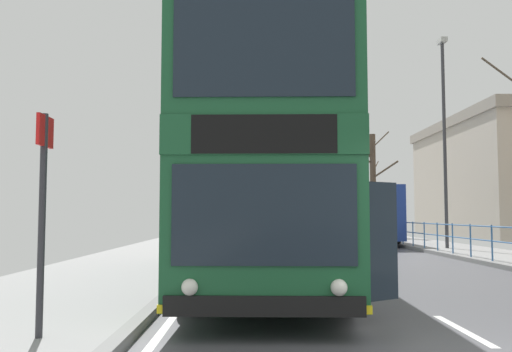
{
  "coord_description": "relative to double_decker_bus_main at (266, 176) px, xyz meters",
  "views": [
    {
      "loc": [
        -2.79,
        -4.7,
        1.52
      ],
      "look_at": [
        -2.7,
        5.24,
        2.23
      ],
      "focal_mm": 38.31,
      "sensor_mm": 36.0,
      "label": 1
    }
  ],
  "objects": [
    {
      "name": "double_decker_bus_main",
      "position": [
        0.0,
        0.0,
        0.0
      ],
      "size": [
        3.21,
        10.96,
        4.53
      ],
      "color": "#19512D",
      "rests_on": "ground"
    },
    {
      "name": "pedestrian_railing_far_kerb",
      "position": [
        6.93,
        5.37,
        -1.51
      ],
      "size": [
        0.05,
        30.53,
        1.08
      ],
      "color": "#386BA8",
      "rests_on": "ground"
    },
    {
      "name": "bus_stop_sign_near",
      "position": [
        -2.7,
        -5.59,
        -0.66
      ],
      "size": [
        0.08,
        0.44,
        2.54
      ],
      "color": "#2D2D33",
      "rests_on": "ground"
    },
    {
      "name": "street_lamp_far_side",
      "position": [
        7.87,
        10.97,
        2.86
      ],
      "size": [
        0.28,
        0.6,
        8.92
      ],
      "color": "#38383D",
      "rests_on": "ground"
    },
    {
      "name": "bare_tree_far_00",
      "position": [
        7.71,
        23.9,
        1.33
      ],
      "size": [
        3.19,
        2.58,
        7.0
      ],
      "color": "#4C3D2D",
      "rests_on": "ground"
    },
    {
      "name": "background_bus_far_lane",
      "position": [
        5.51,
        17.51,
        -0.77
      ],
      "size": [
        2.73,
        9.36,
        2.92
      ],
      "color": "navy",
      "rests_on": "ground"
    },
    {
      "name": "background_building_00",
      "position": [
        17.82,
        26.64,
        1.83
      ],
      "size": [
        8.72,
        16.59,
        8.34
      ],
      "color": "#B2A899",
      "rests_on": "ground"
    }
  ]
}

